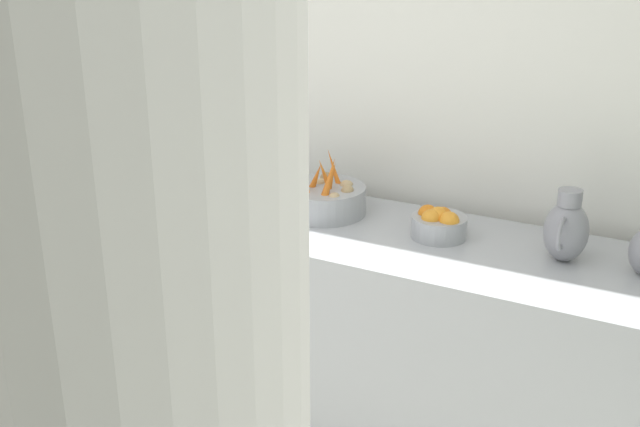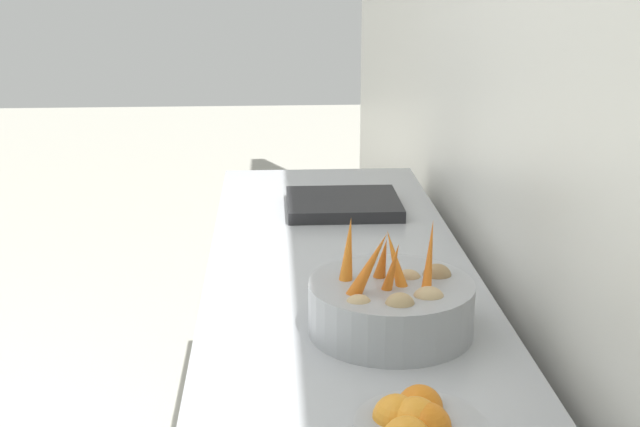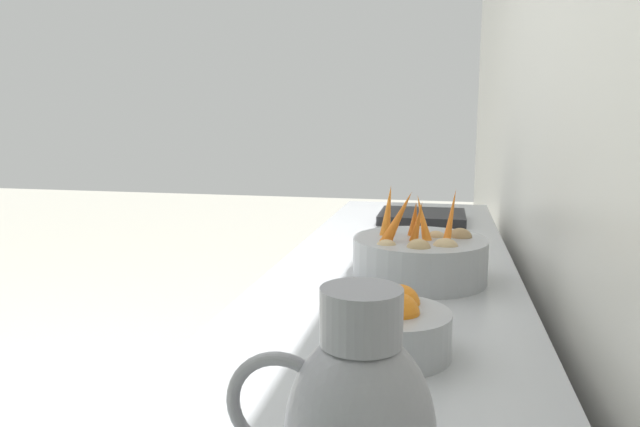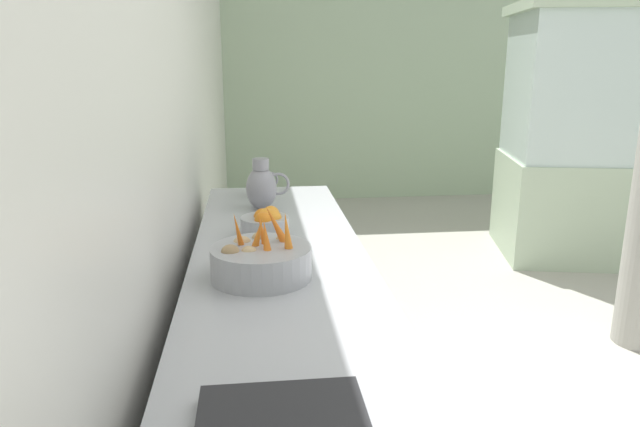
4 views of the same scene
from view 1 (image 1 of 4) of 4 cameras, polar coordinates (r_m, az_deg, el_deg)
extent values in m
cube|color=white|center=(3.04, 12.70, 11.76)|extent=(0.10, 8.45, 3.00)
cube|color=#ADAFB5|center=(3.17, 0.10, -7.82)|extent=(0.67, 2.82, 0.87)
cylinder|color=#9EA0A5|center=(3.04, 0.19, 1.04)|extent=(0.34, 0.34, 0.11)
torus|color=#9EA0A5|center=(3.06, 0.19, 0.18)|extent=(0.20, 0.20, 0.01)
cone|color=orange|center=(3.01, 0.37, 2.81)|extent=(0.07, 0.07, 0.14)
cone|color=orange|center=(3.01, -0.31, 2.64)|extent=(0.05, 0.08, 0.12)
cone|color=orange|center=(2.99, 0.80, 2.58)|extent=(0.06, 0.06, 0.13)
cone|color=orange|center=(2.93, 0.66, 2.48)|extent=(0.11, 0.05, 0.17)
cone|color=orange|center=(3.06, 1.04, 3.27)|extent=(0.05, 0.10, 0.16)
cone|color=orange|center=(2.95, -1.12, 2.52)|extent=(0.06, 0.07, 0.17)
ellipsoid|color=tan|center=(2.92, 1.06, 1.18)|extent=(0.05, 0.04, 0.04)
ellipsoid|color=tan|center=(3.07, 0.03, 2.21)|extent=(0.05, 0.04, 0.04)
ellipsoid|color=tan|center=(2.98, 2.04, 1.65)|extent=(0.06, 0.05, 0.05)
ellipsoid|color=#9E7F56|center=(3.12, 0.47, 2.61)|extent=(0.06, 0.05, 0.05)
ellipsoid|color=tan|center=(3.05, 1.96, 2.06)|extent=(0.06, 0.05, 0.04)
cylinder|color=#9EA0A5|center=(2.84, 8.78, -0.97)|extent=(0.20, 0.20, 0.08)
sphere|color=orange|center=(2.80, 8.22, -0.42)|extent=(0.07, 0.07, 0.07)
sphere|color=orange|center=(2.83, 9.02, -0.24)|extent=(0.07, 0.07, 0.07)
sphere|color=orange|center=(2.79, 9.52, -0.60)|extent=(0.07, 0.07, 0.07)
sphere|color=orange|center=(2.85, 7.96, -0.06)|extent=(0.07, 0.07, 0.07)
sphere|color=orange|center=(2.82, 8.71, -0.29)|extent=(0.08, 0.08, 0.08)
ellipsoid|color=gray|center=(2.72, 17.71, -1.27)|extent=(0.15, 0.15, 0.21)
cylinder|color=gray|center=(2.68, 17.99, 1.12)|extent=(0.08, 0.08, 0.06)
torus|color=gray|center=(2.64, 17.40, -1.46)|extent=(0.11, 0.01, 0.11)
cube|color=#232326|center=(3.51, -12.75, 2.60)|extent=(0.34, 0.30, 0.04)
camera|label=2|loc=(2.33, 35.21, 9.14)|focal=48.14mm
camera|label=3|loc=(2.67, 29.70, 3.48)|focal=32.24mm
camera|label=4|loc=(4.11, -24.09, 13.99)|focal=32.72mm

